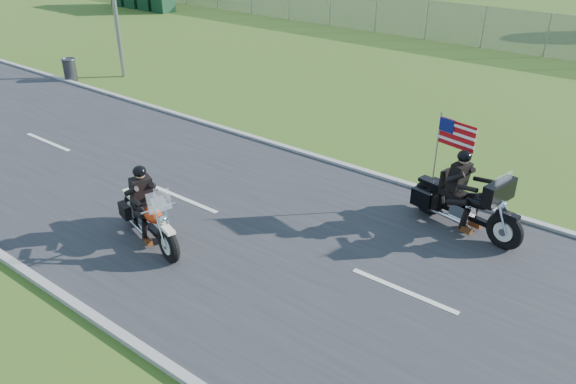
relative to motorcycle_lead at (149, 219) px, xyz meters
The scene contains 8 objects.
ground 2.17m from the motorcycle_lead, 54.91° to the left, with size 420.00×420.00×0.00m, color #3C5B1C.
road 2.17m from the motorcycle_lead, 54.91° to the left, with size 120.00×8.00×0.04m, color #28282B.
curb_north 5.92m from the motorcycle_lead, 78.18° to the left, with size 120.00×0.18×0.12m, color #9E9B93.
curb_south 2.67m from the motorcycle_lead, 62.62° to the right, with size 120.00×0.18×0.12m, color #9E9B93.
fence 22.05m from the motorcycle_lead, 99.90° to the left, with size 60.00×0.03×2.00m, color gray.
motorcycle_lead is the anchor object (origin of this frame).
motorcycle_follow 6.93m from the motorcycle_lead, 41.32° to the left, with size 2.78×1.16×2.34m.
trash_can 13.42m from the motorcycle_lead, 153.36° to the left, with size 0.51×0.51×0.88m, color #3A3A3F.
Camera 1 is at (7.45, -8.12, 6.66)m, focal length 35.00 mm.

